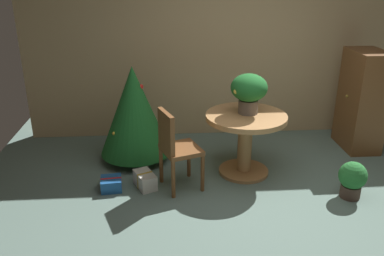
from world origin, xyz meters
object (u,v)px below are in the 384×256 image
at_px(wooden_chair_left_near, 175,146).
at_px(gift_box_cream, 145,180).
at_px(gift_box_blue, 111,184).
at_px(wooden_cabinet, 362,101).
at_px(holiday_tree, 134,111).
at_px(round_dining_table, 245,133).
at_px(flower_vase, 249,90).
at_px(potted_plant, 352,179).

bearing_deg(wooden_chair_left_near, gift_box_cream, 174.63).
bearing_deg(gift_box_blue, wooden_cabinet, 16.15).
bearing_deg(holiday_tree, round_dining_table, -19.36).
relative_size(gift_box_cream, wooden_cabinet, 0.26).
relative_size(round_dining_table, holiday_tree, 0.77).
bearing_deg(flower_vase, wooden_cabinet, 19.50).
distance_m(flower_vase, potted_plant, 1.47).
xyz_separation_m(flower_vase, potted_plant, (1.02, -0.70, -0.80)).
relative_size(wooden_chair_left_near, gift_box_cream, 2.59).
height_order(round_dining_table, gift_box_cream, round_dining_table).
distance_m(wooden_cabinet, potted_plant, 1.51).
relative_size(flower_vase, holiday_tree, 0.38).
relative_size(holiday_tree, gift_box_cream, 3.48).
relative_size(wooden_chair_left_near, gift_box_blue, 3.60).
bearing_deg(wooden_cabinet, round_dining_table, -159.13).
bearing_deg(round_dining_table, flower_vase, 64.84).
relative_size(wooden_chair_left_near, potted_plant, 2.23).
bearing_deg(round_dining_table, potted_plant, -31.57).
xyz_separation_m(gift_box_cream, wooden_cabinet, (2.87, 0.92, 0.58)).
distance_m(wooden_chair_left_near, holiday_tree, 0.92).
height_order(round_dining_table, potted_plant, round_dining_table).
relative_size(gift_box_blue, potted_plant, 0.62).
xyz_separation_m(holiday_tree, potted_plant, (2.36, -1.10, -0.44)).
bearing_deg(potted_plant, wooden_chair_left_near, 169.78).
bearing_deg(round_dining_table, wooden_cabinet, 20.87).
xyz_separation_m(round_dining_table, wooden_chair_left_near, (-0.83, -0.30, -0.01)).
bearing_deg(gift_box_blue, potted_plant, -7.61).
distance_m(round_dining_table, wooden_cabinet, 1.82).
relative_size(wooden_chair_left_near, wooden_cabinet, 0.69).
distance_m(wooden_chair_left_near, gift_box_blue, 0.85).
distance_m(gift_box_cream, gift_box_blue, 0.38).
xyz_separation_m(flower_vase, wooden_cabinet, (1.67, 0.59, -0.36)).
height_order(wooden_chair_left_near, gift_box_cream, wooden_chair_left_near).
distance_m(holiday_tree, potted_plant, 2.64).
distance_m(wooden_chair_left_near, potted_plant, 1.93).
bearing_deg(gift_box_cream, holiday_tree, 100.65).
xyz_separation_m(wooden_chair_left_near, potted_plant, (1.88, -0.34, -0.29)).
bearing_deg(gift_box_cream, flower_vase, 15.16).
height_order(holiday_tree, wooden_cabinet, wooden_cabinet).
bearing_deg(wooden_chair_left_near, gift_box_blue, 179.30).
xyz_separation_m(gift_box_blue, potted_plant, (2.60, -0.35, 0.16)).
bearing_deg(gift_box_cream, round_dining_table, 12.95).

